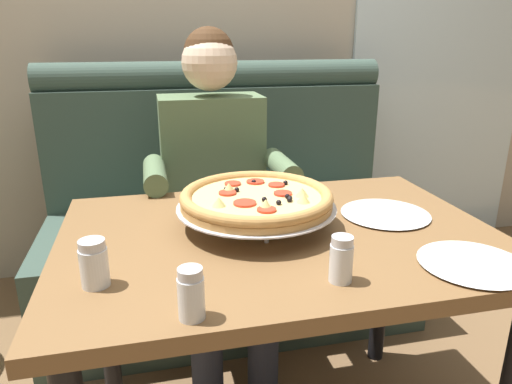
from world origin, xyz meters
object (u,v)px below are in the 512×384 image
(shaker_pepper_flakes, at_px, (191,297))
(shaker_oregano, at_px, (341,262))
(dining_table, at_px, (280,265))
(shaker_parmesan, at_px, (94,267))
(plate_near_right, at_px, (385,212))
(patio_chair, at_px, (383,141))
(diner_main, at_px, (216,180))
(booth_bench, at_px, (227,227))
(plate_near_left, at_px, (473,261))
(pizza, at_px, (256,199))

(shaker_pepper_flakes, distance_m, shaker_oregano, 0.33)
(dining_table, bearing_deg, shaker_pepper_flakes, -127.70)
(dining_table, distance_m, shaker_parmesan, 0.51)
(plate_near_right, relative_size, patio_chair, 0.30)
(diner_main, relative_size, shaker_pepper_flakes, 12.47)
(dining_table, height_order, shaker_pepper_flakes, shaker_pepper_flakes)
(shaker_parmesan, xyz_separation_m, plate_near_right, (0.79, 0.23, -0.03))
(booth_bench, bearing_deg, dining_table, -90.00)
(shaker_pepper_flakes, relative_size, plate_near_right, 0.40)
(dining_table, relative_size, shaker_oregano, 11.23)
(shaker_pepper_flakes, xyz_separation_m, shaker_parmesan, (-0.18, 0.17, 0.00))
(shaker_pepper_flakes, distance_m, plate_near_left, 0.65)
(shaker_parmesan, xyz_separation_m, plate_near_left, (0.83, -0.10, -0.03))
(pizza, bearing_deg, shaker_parmesan, -149.22)
(booth_bench, distance_m, pizza, 0.92)
(shaker_parmesan, distance_m, plate_near_right, 0.82)
(dining_table, xyz_separation_m, plate_near_right, (0.33, 0.05, 0.11))
(shaker_parmesan, relative_size, plate_near_right, 0.40)
(shaker_pepper_flakes, relative_size, patio_chair, 0.12)
(diner_main, bearing_deg, plate_near_left, -62.64)
(plate_near_left, distance_m, plate_near_right, 0.34)
(shaker_oregano, bearing_deg, shaker_parmesan, 169.01)
(shaker_pepper_flakes, bearing_deg, plate_near_left, 5.69)
(pizza, relative_size, shaker_pepper_flakes, 4.26)
(booth_bench, bearing_deg, shaker_pepper_flakes, -102.45)
(shaker_parmesan, bearing_deg, booth_bench, 66.72)
(shaker_parmesan, height_order, shaker_oregano, same)
(dining_table, xyz_separation_m, shaker_parmesan, (-0.45, -0.18, 0.14))
(shaker_parmesan, distance_m, shaker_oregano, 0.52)
(shaker_pepper_flakes, xyz_separation_m, plate_near_left, (0.65, 0.06, -0.03))
(diner_main, bearing_deg, patio_chair, 42.74)
(diner_main, distance_m, shaker_pepper_flakes, 0.98)
(pizza, height_order, patio_chair, patio_chair)
(pizza, distance_m, shaker_parmesan, 0.47)
(shaker_oregano, bearing_deg, diner_main, 98.76)
(pizza, distance_m, patio_chair, 2.30)
(booth_bench, distance_m, shaker_parmesan, 1.21)
(shaker_pepper_flakes, bearing_deg, shaker_parmesan, 138.13)
(pizza, bearing_deg, plate_near_right, -1.01)
(pizza, distance_m, shaker_oregano, 0.36)
(shaker_parmesan, height_order, patio_chair, patio_chair)
(pizza, bearing_deg, dining_table, -47.21)
(diner_main, xyz_separation_m, plate_near_right, (0.42, -0.56, 0.04))
(shaker_oregano, bearing_deg, patio_chair, 60.02)
(diner_main, height_order, shaker_oregano, diner_main)
(diner_main, xyz_separation_m, plate_near_left, (0.46, -0.89, 0.04))
(patio_chair, bearing_deg, plate_near_left, -113.13)
(plate_near_left, bearing_deg, shaker_parmesan, 173.07)
(diner_main, xyz_separation_m, shaker_parmesan, (-0.37, -0.79, 0.07))
(patio_chair, bearing_deg, pizza, -126.51)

